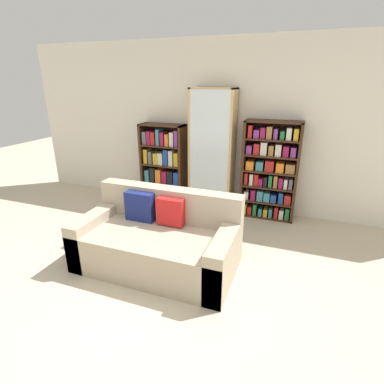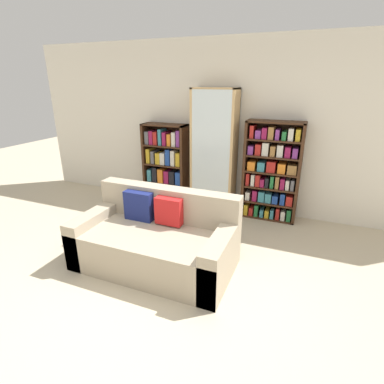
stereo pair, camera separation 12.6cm
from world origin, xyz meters
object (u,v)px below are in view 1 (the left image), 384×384
display_cabinet (212,152)px  wine_bottle (228,228)px  couch (158,241)px  bookshelf_right (270,172)px  bookshelf_left (164,166)px

display_cabinet → wine_bottle: display_cabinet is taller
couch → bookshelf_right: bearing=61.0°
couch → bookshelf_left: bearing=113.4°
couch → bookshelf_right: bookshelf_right is taller
bookshelf_left → wine_bottle: bookshelf_left is taller
couch → display_cabinet: size_ratio=0.92×
display_cabinet → bookshelf_right: display_cabinet is taller
display_cabinet → wine_bottle: bearing=-60.2°
couch → bookshelf_left: (-0.79, 1.84, 0.37)m
couch → bookshelf_right: 2.15m
bookshelf_right → wine_bottle: bookshelf_right is taller
wine_bottle → bookshelf_left: bearing=146.4°
bookshelf_left → display_cabinet: 0.94m
couch → wine_bottle: couch is taller
display_cabinet → wine_bottle: 1.35m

